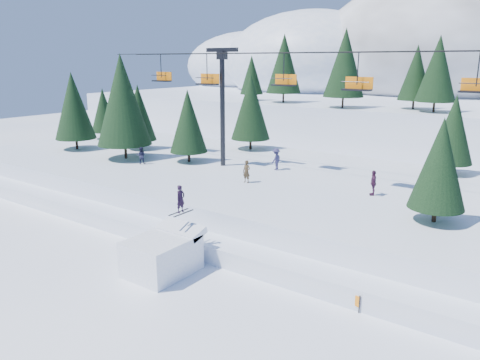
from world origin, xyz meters
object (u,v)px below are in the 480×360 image
Objects in this scene: jump_kicker at (163,253)px; chairlift at (334,94)px; banner_far at (378,294)px; banner_near at (337,291)px.

chairlift is (3.05, 15.32, 8.18)m from jump_kicker.
jump_kicker is 11.79m from banner_far.
banner_near is (6.40, -12.67, -8.78)m from chairlift.
chairlift is 16.53× the size of banner_far.
banner_near is (9.45, 2.65, -0.60)m from jump_kicker.
jump_kicker is at bearing -101.26° from chairlift.
chairlift reaches higher than jump_kicker.
chairlift reaches higher than banner_near.
banner_far is at bearing 26.32° from banner_near.
jump_kicker is at bearing -162.56° from banner_far.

